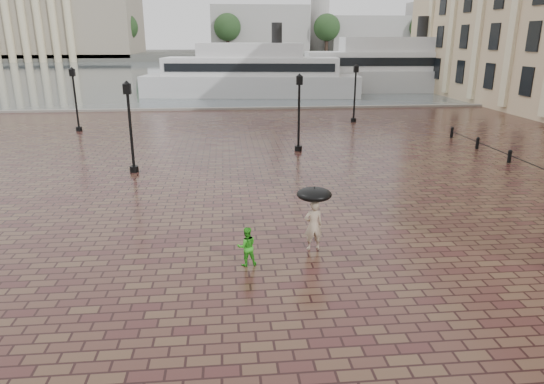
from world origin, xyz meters
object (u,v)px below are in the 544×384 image
(adult_pedestrian, at_px, (313,225))
(ferry_far, at_px, (393,69))
(street_lamps, at_px, (222,105))
(child_pedestrian, at_px, (247,246))
(ferry_near, at_px, (251,75))

(adult_pedestrian, height_order, ferry_far, ferry_far)
(adult_pedestrian, bearing_deg, street_lamps, -87.35)
(adult_pedestrian, bearing_deg, child_pedestrian, 17.01)
(ferry_near, bearing_deg, street_lamps, -90.12)
(ferry_near, xyz_separation_m, ferry_far, (18.18, 3.85, 0.27))
(child_pedestrian, height_order, ferry_near, ferry_near)
(ferry_far, bearing_deg, child_pedestrian, -109.38)
(adult_pedestrian, relative_size, ferry_near, 0.06)
(child_pedestrian, bearing_deg, street_lamps, -96.99)
(street_lamps, distance_m, ferry_far, 36.39)
(adult_pedestrian, distance_m, child_pedestrian, 2.37)
(adult_pedestrian, height_order, ferry_near, ferry_near)
(child_pedestrian, relative_size, ferry_far, 0.04)
(adult_pedestrian, xyz_separation_m, ferry_far, (18.58, 47.07, 1.89))
(adult_pedestrian, relative_size, child_pedestrian, 1.36)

